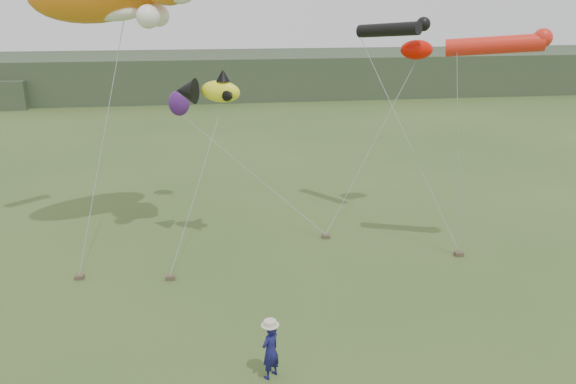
% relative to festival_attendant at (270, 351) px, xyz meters
% --- Properties ---
extents(ground, '(120.00, 120.00, 0.00)m').
position_rel_festival_attendant_xyz_m(ground, '(0.55, 1.25, -0.77)').
color(ground, '#385123').
rests_on(ground, ground).
extents(headland, '(90.00, 13.00, 4.00)m').
position_rel_festival_attendant_xyz_m(headland, '(-2.56, 45.93, 1.15)').
color(headland, '#2D3D28').
rests_on(headland, ground).
extents(festival_attendant, '(0.67, 0.65, 1.54)m').
position_rel_festival_attendant_xyz_m(festival_attendant, '(0.00, 0.00, 0.00)').
color(festival_attendant, '#161655').
rests_on(festival_attendant, ground).
extents(sandbag_anchors, '(17.83, 4.23, 0.15)m').
position_rel_festival_attendant_xyz_m(sandbag_anchors, '(-1.49, 6.19, -0.69)').
color(sandbag_anchors, brown).
rests_on(sandbag_anchors, ground).
extents(fish_kite, '(2.56, 1.69, 1.25)m').
position_rel_festival_attendant_xyz_m(fish_kite, '(-1.26, 8.53, 5.26)').
color(fish_kite, '#FFFB24').
rests_on(fish_kite, ground).
extents(tube_kites, '(5.11, 6.41, 1.23)m').
position_rel_festival_attendant_xyz_m(tube_kites, '(7.57, 7.89, 7.09)').
color(tube_kites, black).
rests_on(tube_kites, ground).
extents(misc_kites, '(11.00, 3.45, 3.40)m').
position_rel_festival_attendant_xyz_m(misc_kites, '(2.97, 11.86, 5.35)').
color(misc_kites, '#ED0F02').
rests_on(misc_kites, ground).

